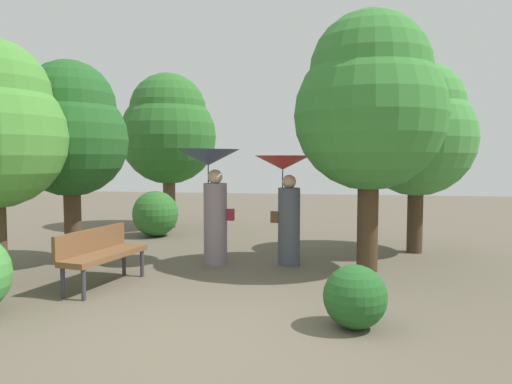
{
  "coord_description": "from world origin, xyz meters",
  "views": [
    {
      "loc": [
        1.44,
        -4.62,
        1.86
      ],
      "look_at": [
        0.0,
        3.81,
        1.25
      ],
      "focal_mm": 32.95,
      "sensor_mm": 36.0,
      "label": 1
    }
  ],
  "objects": [
    {
      "name": "tree_mid_left",
      "position": [
        -3.12,
        2.91,
        2.36
      ],
      "size": [
        1.96,
        1.96,
        3.55
      ],
      "color": "#4C3823",
      "rests_on": "ground"
    },
    {
      "name": "tree_near_right",
      "position": [
        2.99,
        5.0,
        2.44
      ],
      "size": [
        2.25,
        2.25,
        3.75
      ],
      "color": "#42301E",
      "rests_on": "ground"
    },
    {
      "name": "bush_behind_bench",
      "position": [
        -2.81,
        5.96,
        0.55
      ],
      "size": [
        1.09,
        1.09,
        1.09
      ],
      "primitive_type": "sphere",
      "color": "#2D6B28",
      "rests_on": "ground"
    },
    {
      "name": "ground_plane",
      "position": [
        0.0,
        0.0,
        0.0
      ],
      "size": [
        40.0,
        40.0,
        0.0
      ],
      "primitive_type": "plane",
      "color": "brown"
    },
    {
      "name": "park_bench",
      "position": [
        -1.93,
        1.66,
        0.51
      ],
      "size": [
        0.75,
        1.56,
        0.83
      ],
      "rotation": [
        0.0,
        0.0,
        1.39
      ],
      "color": "#38383D",
      "rests_on": "ground"
    },
    {
      "name": "person_left",
      "position": [
        -0.71,
        3.31,
        1.4
      ],
      "size": [
        1.1,
        1.1,
        2.02
      ],
      "rotation": [
        0.0,
        0.0,
        1.58
      ],
      "color": "gray",
      "rests_on": "ground"
    },
    {
      "name": "tree_far_back",
      "position": [
        -2.97,
        7.36,
        2.66
      ],
      "size": [
        2.53,
        2.53,
        4.11
      ],
      "color": "brown",
      "rests_on": "ground"
    },
    {
      "name": "bush_path_left",
      "position": [
        1.66,
        0.53,
        0.35
      ],
      "size": [
        0.7,
        0.7,
        0.7
      ],
      "primitive_type": "sphere",
      "color": "#235B23",
      "rests_on": "ground"
    },
    {
      "name": "person_right",
      "position": [
        0.58,
        3.51,
        1.28
      ],
      "size": [
        0.97,
        0.97,
        1.91
      ],
      "rotation": [
        0.0,
        0.0,
        1.58
      ],
      "color": "#474C56",
      "rests_on": "ground"
    },
    {
      "name": "tree_mid_right",
      "position": [
        1.96,
        3.28,
        2.78
      ],
      "size": [
        2.46,
        2.46,
        4.24
      ],
      "color": "#42301E",
      "rests_on": "ground"
    }
  ]
}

